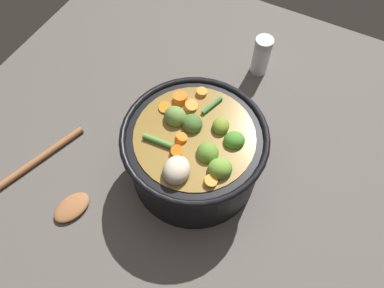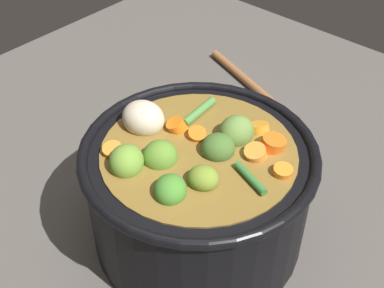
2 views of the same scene
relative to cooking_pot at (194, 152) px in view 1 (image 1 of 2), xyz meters
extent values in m
plane|color=#514C47|center=(0.00, 0.00, -0.07)|extent=(1.10, 1.10, 0.00)
cylinder|color=black|center=(0.00, 0.00, -0.01)|extent=(0.25, 0.25, 0.13)
torus|color=black|center=(0.00, 0.00, 0.06)|extent=(0.26, 0.26, 0.01)
cylinder|color=olive|center=(0.00, 0.00, 0.00)|extent=(0.21, 0.21, 0.12)
ellipsoid|color=olive|center=(0.05, -0.02, 0.07)|extent=(0.05, 0.04, 0.04)
ellipsoid|color=#47892D|center=(-0.06, -0.02, 0.06)|extent=(0.05, 0.05, 0.03)
ellipsoid|color=#446A2C|center=(0.01, -0.02, 0.07)|extent=(0.05, 0.05, 0.03)
ellipsoid|color=#5C8A2D|center=(-0.04, 0.02, 0.06)|extent=(0.05, 0.05, 0.04)
ellipsoid|color=olive|center=(-0.07, 0.04, 0.07)|extent=(0.05, 0.05, 0.04)
ellipsoid|color=olive|center=(-0.03, -0.04, 0.07)|extent=(0.04, 0.04, 0.02)
cylinder|color=orange|center=(0.03, -0.09, 0.06)|extent=(0.03, 0.03, 0.01)
cylinder|color=orange|center=(0.01, 0.04, 0.06)|extent=(0.03, 0.03, 0.02)
cylinder|color=orange|center=(0.03, -0.05, 0.06)|extent=(0.03, 0.03, 0.02)
cylinder|color=orange|center=(0.02, 0.02, 0.06)|extent=(0.03, 0.03, 0.02)
cylinder|color=orange|center=(0.06, -0.06, 0.06)|extent=(0.04, 0.04, 0.02)
cylinder|color=orange|center=(0.07, -0.03, 0.06)|extent=(0.03, 0.03, 0.02)
cylinder|color=orange|center=(-0.06, 0.07, 0.06)|extent=(0.03, 0.03, 0.02)
ellipsoid|color=beige|center=(-0.01, 0.08, 0.07)|extent=(0.05, 0.05, 0.04)
cylinder|color=#357736|center=(0.00, -0.07, 0.06)|extent=(0.02, 0.05, 0.01)
cylinder|color=#4D873D|center=(0.05, 0.04, 0.06)|extent=(0.06, 0.01, 0.01)
ellipsoid|color=#955D35|center=(0.17, 0.18, -0.07)|extent=(0.07, 0.09, 0.02)
cylinder|color=#955D35|center=(0.30, 0.14, -0.07)|extent=(0.09, 0.22, 0.01)
cylinder|color=silver|center=(-0.01, -0.31, -0.03)|extent=(0.04, 0.04, 0.08)
cylinder|color=#B7B7BC|center=(-0.01, -0.31, 0.02)|extent=(0.04, 0.04, 0.02)
camera|label=1|loc=(-0.14, 0.29, 0.58)|focal=33.31mm
camera|label=2|loc=(-0.32, -0.27, 0.43)|focal=48.70mm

